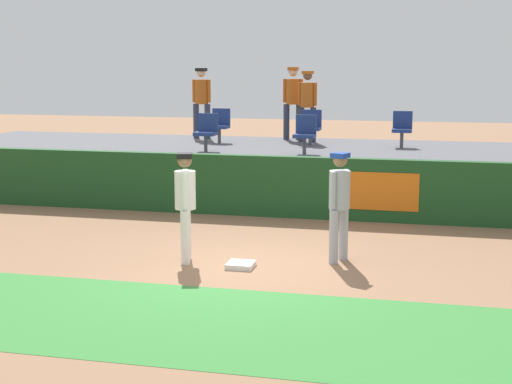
% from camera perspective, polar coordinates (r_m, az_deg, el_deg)
% --- Properties ---
extents(ground_plane, '(60.00, 60.00, 0.00)m').
position_cam_1_polar(ground_plane, '(11.59, -1.44, -5.72)').
color(ground_plane, '#936B4C').
extents(grass_foreground_strip, '(18.00, 2.80, 0.01)m').
position_cam_1_polar(grass_foreground_strip, '(9.34, -5.38, -9.59)').
color(grass_foreground_strip, '#388438').
rests_on(grass_foreground_strip, ground_plane).
extents(first_base, '(0.40, 0.40, 0.08)m').
position_cam_1_polar(first_base, '(11.61, -1.15, -5.49)').
color(first_base, white).
rests_on(first_base, ground_plane).
extents(player_fielder_home, '(0.40, 0.56, 1.71)m').
position_cam_1_polar(player_fielder_home, '(11.82, -5.29, -0.56)').
color(player_fielder_home, white).
rests_on(player_fielder_home, ground_plane).
extents(player_runner_visitor, '(0.43, 0.45, 1.71)m').
position_cam_1_polar(player_runner_visitor, '(11.83, 6.26, -0.53)').
color(player_runner_visitor, '#9EA3AD').
rests_on(player_runner_visitor, ground_plane).
extents(field_wall, '(18.00, 0.26, 1.23)m').
position_cam_1_polar(field_wall, '(15.25, 2.43, 0.39)').
color(field_wall, '#19471E').
rests_on(field_wall, ground_plane).
extents(bleacher_platform, '(18.00, 4.80, 1.11)m').
position_cam_1_polar(bleacher_platform, '(17.77, 3.99, 1.51)').
color(bleacher_platform, '#59595E').
rests_on(bleacher_platform, ground_plane).
extents(seat_front_center, '(0.45, 0.44, 0.84)m').
position_cam_1_polar(seat_front_center, '(16.52, 3.70, 4.49)').
color(seat_front_center, '#4C4C51').
rests_on(seat_front_center, bleacher_platform).
extents(seat_back_center, '(0.48, 0.44, 0.84)m').
position_cam_1_polar(seat_back_center, '(18.32, 4.12, 5.00)').
color(seat_back_center, '#4C4C51').
rests_on(seat_back_center, bleacher_platform).
extents(seat_front_left, '(0.46, 0.44, 0.84)m').
position_cam_1_polar(seat_front_left, '(17.04, -3.73, 4.65)').
color(seat_front_left, '#4C4C51').
rests_on(seat_front_left, bleacher_platform).
extents(seat_back_left, '(0.44, 0.44, 0.84)m').
position_cam_1_polar(seat_back_left, '(18.82, -2.71, 5.13)').
color(seat_back_left, '#4C4C51').
rests_on(seat_back_left, bleacher_platform).
extents(seat_back_right, '(0.45, 0.44, 0.84)m').
position_cam_1_polar(seat_back_right, '(18.10, 10.89, 4.79)').
color(seat_back_right, '#4C4C51').
rests_on(seat_back_right, bleacher_platform).
extents(spectator_hooded, '(0.52, 0.35, 1.84)m').
position_cam_1_polar(spectator_hooded, '(19.56, 2.78, 7.06)').
color(spectator_hooded, '#33384C').
rests_on(spectator_hooded, bleacher_platform).
extents(spectator_capped, '(0.48, 0.39, 1.75)m').
position_cam_1_polar(spectator_capped, '(18.98, 3.87, 6.81)').
color(spectator_capped, '#33384C').
rests_on(spectator_capped, bleacher_platform).
extents(spectator_casual, '(0.51, 0.38, 1.82)m').
position_cam_1_polar(spectator_casual, '(19.95, -4.10, 7.05)').
color(spectator_casual, '#33384C').
rests_on(spectator_casual, bleacher_platform).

